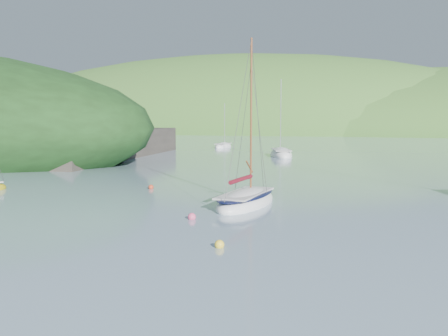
% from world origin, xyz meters
% --- Properties ---
extents(ground, '(700.00, 700.00, 0.00)m').
position_xyz_m(ground, '(0.00, 0.00, 0.00)').
color(ground, gray).
rests_on(ground, ground).
extents(shoreline_hills, '(690.00, 135.00, 56.00)m').
position_xyz_m(shoreline_hills, '(-9.66, 172.42, 0.00)').
color(shoreline_hills, '#356727').
rests_on(shoreline_hills, ground).
extents(daysailer_white, '(2.70, 6.92, 10.53)m').
position_xyz_m(daysailer_white, '(0.01, 7.64, 0.23)').
color(daysailer_white, white).
rests_on(daysailer_white, ground).
extents(distant_sloop_a, '(5.41, 8.27, 11.15)m').
position_xyz_m(distant_sloop_a, '(-7.50, 44.40, 0.19)').
color(distant_sloop_a, white).
rests_on(distant_sloop_a, ground).
extents(distant_sloop_c, '(2.07, 5.78, 8.24)m').
position_xyz_m(distant_sloop_c, '(-21.73, 59.69, 0.15)').
color(distant_sloop_c, white).
rests_on(distant_sloop_c, ground).
extents(mooring_buoys, '(23.65, 13.81, 0.45)m').
position_xyz_m(mooring_buoys, '(5.72, 4.24, 0.12)').
color(mooring_buoys, yellow).
rests_on(mooring_buoys, ground).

